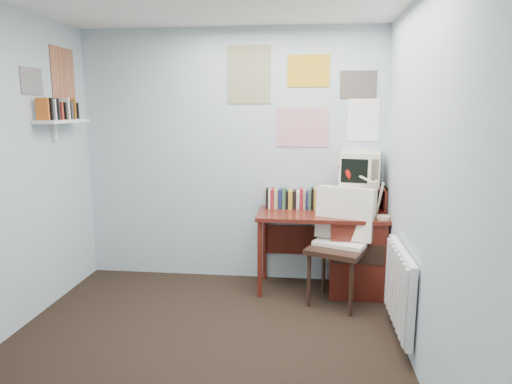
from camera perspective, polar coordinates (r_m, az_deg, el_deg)
ground at (r=3.34m, az=-8.18°, el=-21.04°), size 3.50×3.50×0.00m
back_wall at (r=4.58m, az=-3.09°, el=4.39°), size 3.00×0.02×2.50m
right_wall at (r=2.88m, az=21.30°, el=0.00°), size 0.02×3.50×2.50m
desk at (r=4.45m, az=11.59°, el=-7.15°), size 1.20×0.55×0.76m
desk_chair at (r=4.12m, az=10.14°, el=-7.09°), size 0.67×0.66×1.01m
desk_lamp at (r=4.17m, az=15.76°, el=-0.40°), size 0.37×0.34×0.43m
tv_riser at (r=4.45m, az=13.22°, el=-0.82°), size 0.40×0.30×0.25m
crt_tv at (r=4.42m, az=12.91°, el=3.02°), size 0.41×0.39×0.34m
book_row at (r=4.49m, az=5.10°, el=-0.68°), size 0.60×0.14×0.22m
radiator at (r=3.62m, az=17.55°, el=-11.39°), size 0.09×0.80×0.60m
wall_shelf at (r=4.41m, az=-23.09°, el=8.15°), size 0.20×0.62×0.24m
posters_back at (r=4.49m, az=5.86°, el=11.89°), size 1.20×0.01×0.90m
posters_left at (r=4.46m, az=-24.53°, el=12.96°), size 0.01×0.70×0.60m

